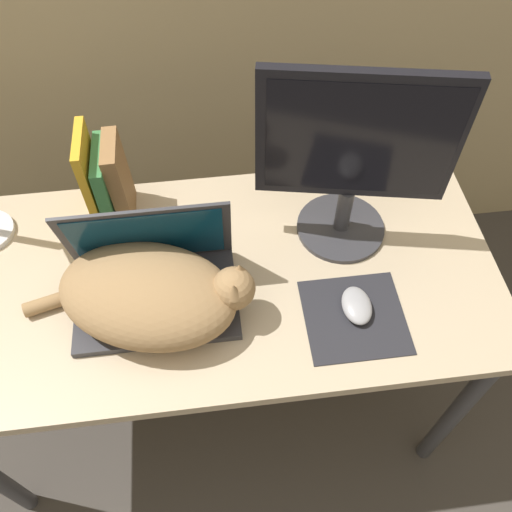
{
  "coord_description": "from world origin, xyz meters",
  "views": [
    {
      "loc": [
        0.02,
        -0.39,
        1.77
      ],
      "look_at": [
        0.1,
        0.28,
        0.84
      ],
      "focal_mm": 38.0,
      "sensor_mm": 36.0,
      "label": 1
    }
  ],
  "objects": [
    {
      "name": "cat",
      "position": [
        -0.12,
        0.23,
        0.82
      ],
      "size": [
        0.5,
        0.36,
        0.15
      ],
      "color": "#99754C",
      "rests_on": "desk"
    },
    {
      "name": "desk",
      "position": [
        0.0,
        0.31,
        0.66
      ],
      "size": [
        1.33,
        0.62,
        0.74
      ],
      "color": "tan",
      "rests_on": "ground_plane"
    },
    {
      "name": "laptop",
      "position": [
        -0.12,
        0.28,
        0.79
      ],
      "size": [
        0.35,
        0.23,
        0.24
      ],
      "color": "#2D2D33",
      "rests_on": "desk"
    },
    {
      "name": "computer_mouse",
      "position": [
        0.31,
        0.18,
        0.76
      ],
      "size": [
        0.06,
        0.1,
        0.03
      ],
      "color": "#99999E",
      "rests_on": "mousepad"
    },
    {
      "name": "ground_plane",
      "position": [
        0.0,
        0.0,
        0.0
      ],
      "size": [
        12.0,
        12.0,
        0.0
      ],
      "primitive_type": "plane",
      "color": "#3D3833"
    },
    {
      "name": "external_monitor",
      "position": [
        0.33,
        0.41,
        0.98
      ],
      "size": [
        0.41,
        0.21,
        0.45
      ],
      "color": "#333338",
      "rests_on": "desk"
    },
    {
      "name": "mousepad",
      "position": [
        0.3,
        0.16,
        0.74
      ],
      "size": [
        0.22,
        0.21,
        0.0
      ],
      "color": "#232328",
      "rests_on": "desk"
    },
    {
      "name": "book_row",
      "position": [
        -0.22,
        0.53,
        0.85
      ],
      "size": [
        0.09,
        0.15,
        0.25
      ],
      "color": "gold",
      "rests_on": "desk"
    }
  ]
}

